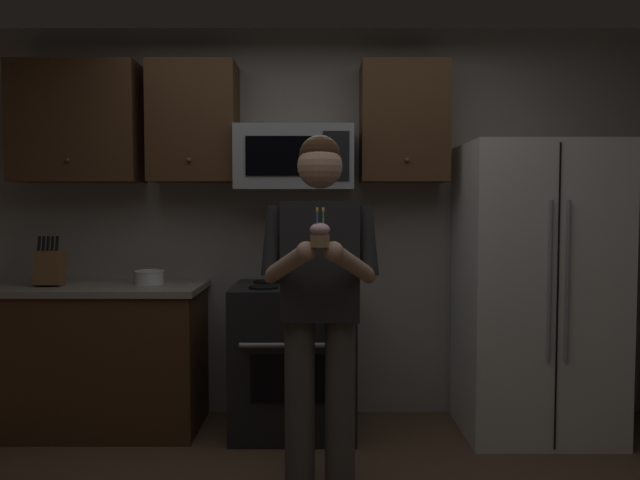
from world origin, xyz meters
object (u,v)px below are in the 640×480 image
at_px(bowl_large_white, 151,277).
at_px(person, 321,292).
at_px(cupcake, 321,234).
at_px(refrigerator, 537,289).
at_px(microwave, 296,158).
at_px(knife_block, 51,267).
at_px(oven_range, 296,358).

relative_size(bowl_large_white, person, 0.11).
bearing_deg(person, cupcake, -90.00).
bearing_deg(refrigerator, microwave, 173.97).
bearing_deg(knife_block, person, -26.50).
bearing_deg(oven_range, refrigerator, -1.50).
xyz_separation_m(refrigerator, person, (-1.34, -0.83, 0.10)).
distance_m(oven_range, bowl_large_white, 1.06).
bearing_deg(knife_block, cupcake, -34.79).
bearing_deg(knife_block, microwave, 5.61).
height_order(refrigerator, cupcake, refrigerator).
relative_size(knife_block, person, 0.18).
height_order(person, cupcake, person).
bearing_deg(refrigerator, oven_range, 178.50).
xyz_separation_m(microwave, cupcake, (0.16, -1.31, -0.43)).
xyz_separation_m(refrigerator, bowl_large_white, (-2.43, 0.11, 0.07)).
relative_size(microwave, knife_block, 2.31).
height_order(knife_block, cupcake, cupcake).
height_order(oven_range, knife_block, knife_block).
distance_m(knife_block, bowl_large_white, 0.60).
bearing_deg(bowl_large_white, person, -40.61).
distance_m(refrigerator, bowl_large_white, 2.43).
xyz_separation_m(microwave, bowl_large_white, (-0.93, -0.05, -0.75)).
distance_m(bowl_large_white, cupcake, 1.70).
bearing_deg(person, knife_block, 153.50).
xyz_separation_m(oven_range, refrigerator, (1.50, -0.04, 0.44)).
relative_size(refrigerator, knife_block, 5.63).
relative_size(microwave, refrigerator, 0.41).
distance_m(person, cupcake, 0.44).
height_order(microwave, bowl_large_white, microwave).
xyz_separation_m(knife_block, person, (1.68, -0.84, -0.04)).
distance_m(oven_range, cupcake, 1.46).
bearing_deg(person, microwave, 99.31).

